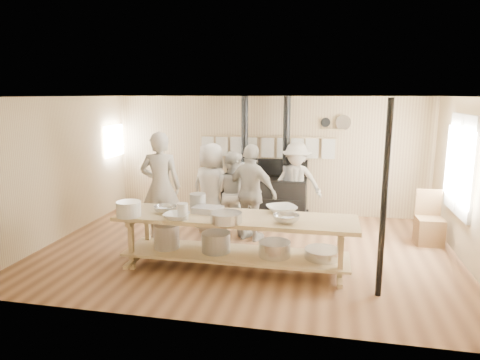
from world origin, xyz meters
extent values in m
plane|color=brown|center=(0.00, 0.00, 0.00)|extent=(7.00, 7.00, 0.00)
plane|color=tan|center=(0.00, 2.50, 1.30)|extent=(7.00, 0.00, 7.00)
plane|color=tan|center=(0.00, -2.50, 1.30)|extent=(7.00, 0.00, 7.00)
plane|color=tan|center=(-3.50, 0.00, 1.30)|extent=(0.00, 5.00, 5.00)
plane|color=tan|center=(3.50, 0.00, 1.30)|extent=(0.00, 5.00, 5.00)
plane|color=beige|center=(0.00, 0.00, 2.60)|extent=(7.00, 7.00, 0.00)
cube|color=beige|center=(3.47, 0.60, 1.50)|extent=(0.06, 1.35, 1.65)
plane|color=white|center=(3.43, 0.60, 1.50)|extent=(0.00, 1.50, 1.50)
cube|color=beige|center=(3.42, 0.60, 1.50)|extent=(0.02, 0.03, 1.50)
plane|color=white|center=(-3.45, 2.00, 1.60)|extent=(0.00, 0.90, 0.90)
cube|color=black|center=(0.00, 2.10, 0.42)|extent=(1.80, 0.70, 0.85)
cube|color=black|center=(0.00, 2.10, 0.05)|extent=(1.90, 0.75, 0.10)
cube|color=black|center=(0.00, 2.40, 1.05)|extent=(1.80, 0.12, 0.35)
cylinder|color=black|center=(-0.45, 2.15, 1.73)|extent=(0.15, 0.15, 1.75)
cylinder|color=black|center=(0.45, 2.15, 1.73)|extent=(0.15, 0.15, 1.75)
cylinder|color=#B2B2B7|center=(-0.55, 2.10, 1.02)|extent=(0.36, 0.36, 0.34)
cylinder|color=gray|center=(0.55, 2.05, 1.00)|extent=(0.30, 0.30, 0.30)
cylinder|color=tan|center=(0.00, 2.40, 1.72)|extent=(3.00, 0.04, 0.04)
cube|color=beige|center=(-1.35, 2.40, 1.50)|extent=(0.28, 0.01, 0.46)
cube|color=beige|center=(-1.01, 2.40, 1.50)|extent=(0.28, 0.01, 0.46)
cube|color=beige|center=(-0.68, 2.40, 1.50)|extent=(0.28, 0.01, 0.46)
cube|color=beige|center=(-0.34, 2.40, 1.50)|extent=(0.28, 0.01, 0.46)
cube|color=beige|center=(0.00, 2.40, 1.50)|extent=(0.28, 0.01, 0.46)
cube|color=beige|center=(0.34, 2.40, 1.50)|extent=(0.28, 0.01, 0.46)
cube|color=beige|center=(0.68, 2.40, 1.50)|extent=(0.28, 0.01, 0.46)
cube|color=beige|center=(1.01, 2.40, 1.50)|extent=(0.28, 0.01, 0.46)
cube|color=beige|center=(1.35, 2.40, 1.50)|extent=(0.28, 0.01, 0.46)
cube|color=tan|center=(1.40, 2.42, 1.90)|extent=(0.50, 0.14, 0.03)
cylinder|color=black|center=(1.25, 2.44, 2.05)|extent=(0.20, 0.04, 0.20)
cylinder|color=silver|center=(1.62, 2.44, 2.05)|extent=(0.32, 0.03, 0.32)
cube|color=tan|center=(0.00, -0.90, 0.82)|extent=(3.60, 0.90, 0.06)
cube|color=tan|center=(0.00, -0.90, 0.25)|extent=(3.40, 0.80, 0.04)
cube|color=tan|center=(0.00, -0.90, 0.20)|extent=(3.30, 0.06, 0.06)
cube|color=tan|center=(-1.55, -1.20, 0.42)|extent=(0.07, 0.07, 0.85)
cube|color=tan|center=(-1.55, -0.60, 0.42)|extent=(0.07, 0.07, 0.85)
cube|color=tan|center=(1.55, -1.20, 0.42)|extent=(0.07, 0.07, 0.85)
cube|color=tan|center=(1.55, -0.60, 0.42)|extent=(0.07, 0.07, 0.85)
cylinder|color=#B2B2B7|center=(-1.10, -0.90, 0.46)|extent=(0.40, 0.40, 0.38)
cylinder|color=gray|center=(-0.30, -0.90, 0.42)|extent=(0.44, 0.44, 0.30)
cylinder|color=silver|center=(0.60, -0.90, 0.38)|extent=(0.48, 0.48, 0.22)
cylinder|color=silver|center=(1.30, -0.90, 0.34)|extent=(0.52, 0.52, 0.14)
cylinder|color=black|center=(2.05, -1.35, 1.30)|extent=(0.08, 0.08, 2.60)
imported|color=beige|center=(-1.61, 0.17, 1.00)|extent=(0.80, 0.59, 2.00)
imported|color=beige|center=(-0.44, 0.84, 0.79)|extent=(0.91, 0.79, 1.59)
imported|color=beige|center=(-0.84, 0.80, 0.87)|extent=(0.98, 0.79, 1.74)
imported|color=beige|center=(0.00, 0.51, 0.89)|extent=(1.12, 0.81, 1.77)
imported|color=beige|center=(0.69, 1.91, 0.83)|extent=(1.08, 0.63, 1.66)
cube|color=brown|center=(3.15, 0.92, 0.24)|extent=(0.47, 0.47, 0.48)
cube|color=brown|center=(3.14, 1.12, 0.69)|extent=(0.45, 0.06, 0.53)
imported|color=white|center=(-0.80, -1.23, 0.90)|extent=(0.39, 0.39, 0.09)
imported|color=silver|center=(-1.09, -0.94, 0.90)|extent=(0.48, 0.48, 0.11)
imported|color=white|center=(0.66, -0.57, 0.90)|extent=(0.61, 0.61, 0.11)
imported|color=silver|center=(0.78, -1.08, 0.91)|extent=(0.47, 0.47, 0.12)
cube|color=#B2B2B7|center=(-0.45, -0.80, 0.90)|extent=(0.47, 0.34, 0.10)
cylinder|color=silver|center=(-0.06, -1.23, 0.92)|extent=(0.56, 0.56, 0.14)
cylinder|color=gray|center=(-0.68, -0.58, 0.97)|extent=(0.26, 0.26, 0.24)
cylinder|color=white|center=(-1.55, -1.23, 0.96)|extent=(0.42, 0.42, 0.23)
cylinder|color=white|center=(-0.71, -1.23, 0.97)|extent=(0.20, 0.20, 0.24)
camera|label=1|loc=(1.31, -6.91, 2.64)|focal=32.00mm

